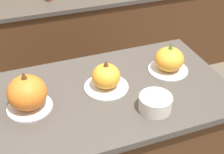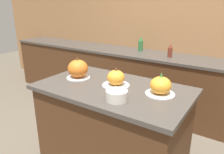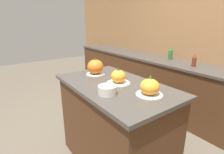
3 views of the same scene
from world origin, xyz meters
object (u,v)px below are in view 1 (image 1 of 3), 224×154
pumpkin_cake_left (27,94)px  mixing_bowl (155,103)px  pumpkin_cake_right (169,60)px  pumpkin_cake_center (106,78)px

pumpkin_cake_left → mixing_bowl: pumpkin_cake_left is taller
mixing_bowl → pumpkin_cake_right: bearing=51.2°
pumpkin_cake_left → pumpkin_cake_right: pumpkin_cake_left is taller
pumpkin_cake_left → mixing_bowl: 0.59m
pumpkin_cake_left → pumpkin_cake_right: bearing=4.1°
pumpkin_cake_left → mixing_bowl: size_ratio=1.39×
pumpkin_cake_right → mixing_bowl: size_ratio=1.42×
pumpkin_cake_center → mixing_bowl: pumpkin_cake_center is taller
pumpkin_cake_center → mixing_bowl: bearing=-56.3°
pumpkin_cake_left → pumpkin_cake_right: 0.77m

